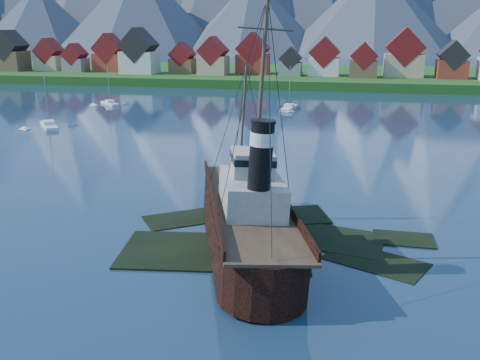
% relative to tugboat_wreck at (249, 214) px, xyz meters
% --- Properties ---
extents(ground, '(1400.00, 1400.00, 0.00)m').
position_rel_tugboat_wreck_xyz_m(ground, '(0.31, -0.90, -3.09)').
color(ground, '#182E45').
rests_on(ground, ground).
extents(shoal, '(31.71, 21.24, 1.14)m').
position_rel_tugboat_wreck_xyz_m(shoal, '(2.09, 1.25, -3.44)').
color(shoal, black).
rests_on(shoal, ground).
extents(shore_bank, '(600.00, 80.00, 3.20)m').
position_rel_tugboat_wreck_xyz_m(shore_bank, '(0.31, 169.10, -3.09)').
color(shore_bank, '#1E4213').
rests_on(shore_bank, ground).
extents(seawall, '(600.00, 2.50, 2.00)m').
position_rel_tugboat_wreck_xyz_m(seawall, '(0.31, 131.10, -3.09)').
color(seawall, '#3F3D38').
rests_on(seawall, ground).
extents(town, '(250.96, 16.69, 17.30)m').
position_rel_tugboat_wreck_xyz_m(town, '(-32.81, 151.28, 5.90)').
color(town, maroon).
rests_on(town, ground).
extents(tugboat_wreck, '(7.21, 31.06, 24.61)m').
position_rel_tugboat_wreck_xyz_m(tugboat_wreck, '(0.00, 0.00, 0.00)').
color(tugboat_wreck, black).
rests_on(tugboat_wreck, ground).
extents(sailboat_a, '(8.20, 9.40, 12.24)m').
position_rel_tugboat_wreck_xyz_m(sailboat_a, '(-53.53, 52.54, -2.82)').
color(sailboat_a, silver).
rests_on(sailboat_a, ground).
extents(sailboat_c, '(7.56, 7.26, 10.81)m').
position_rel_tugboat_wreck_xyz_m(sailboat_c, '(-55.58, 86.53, -2.84)').
color(sailboat_c, silver).
rests_on(sailboat_c, ground).
extents(sailboat_e, '(3.58, 10.20, 11.59)m').
position_rel_tugboat_wreck_xyz_m(sailboat_e, '(-6.66, 88.49, -2.84)').
color(sailboat_e, silver).
rests_on(sailboat_e, ground).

